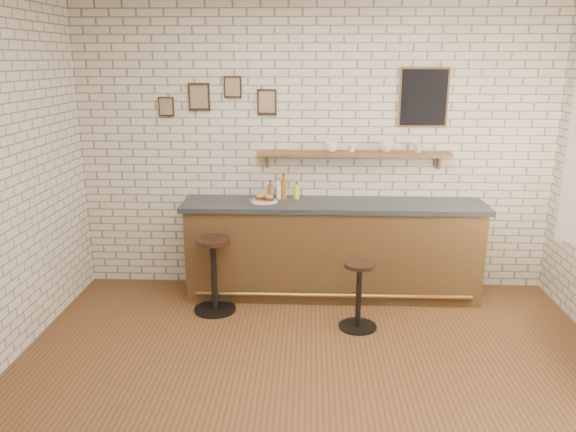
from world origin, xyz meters
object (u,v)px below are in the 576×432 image
Objects in this scene: bitters_bottle_white at (279,190)px; shelf_cup_a at (331,147)px; shelf_cup_d at (418,148)px; ciabatta_sandwich at (265,198)px; condiment_bottle_yellow at (297,192)px; bar_stool_left at (214,272)px; bitters_bottle_amber at (283,189)px; shelf_cup_b at (352,148)px; bar_stool_right at (359,293)px; shelf_cup_c at (386,147)px; bar_counter at (333,249)px; sandwich_plate at (264,201)px; bitters_bottle_brown at (271,191)px.

shelf_cup_a is at bearing 6.28° from bitters_bottle_white.
bitters_bottle_white is at bearing 150.28° from shelf_cup_d.
ciabatta_sandwich is 0.35m from condiment_bottle_yellow.
bitters_bottle_white is at bearing 44.30° from bar_stool_left.
bitters_bottle_amber is 1.95× the size of shelf_cup_a.
shelf_cup_b is (0.75, 0.06, 0.44)m from bitters_bottle_white.
condiment_bottle_yellow is at bearing 113.71° from shelf_cup_b.
shelf_cup_c is at bearing 71.67° from bar_stool_right.
bar_counter is at bearing -13.93° from bitters_bottle_white.
bar_counter is 0.71m from condiment_bottle_yellow.
bar_counter is 22.82× the size of shelf_cup_a.
bitters_bottle_amber is 1.15m from shelf_cup_c.
shelf_cup_a is 0.22m from shelf_cup_b.
bitters_bottle_amber is 1.14m from bar_stool_left.
condiment_bottle_yellow reaches higher than sandwich_plate.
bitters_bottle_brown is 1.08× the size of condiment_bottle_yellow.
shelf_cup_c is at bearing 20.46° from bar_counter.
condiment_bottle_yellow is (0.14, 0.00, -0.03)m from bitters_bottle_amber.
ciabatta_sandwich is at bearing -143.31° from bitters_bottle_amber.
shelf_cup_c is (1.26, 0.20, 0.54)m from sandwich_plate.
bitters_bottle_white is 0.19m from condiment_bottle_yellow.
bitters_bottle_white is at bearing 112.23° from shelf_cup_b.
shelf_cup_a is at bearing 89.63° from shelf_cup_c.
sandwich_plate is 0.89m from shelf_cup_a.
bitters_bottle_brown is at bearing 167.85° from bar_counter.
bar_stool_right is at bearing -56.64° from condiment_bottle_yellow.
bar_stool_right is 6.55× the size of shelf_cup_d.
bar_stool_right is (0.79, -0.91, -0.75)m from bitters_bottle_white.
bar_stool_left is at bearing 110.49° from shelf_cup_c.
shelf_cup_b reaches higher than bar_stool_right.
shelf_cup_b reaches higher than bar_counter.
bar_stool_right is (1.40, -0.32, -0.06)m from bar_stool_left.
condiment_bottle_yellow is at bearing 150.64° from shelf_cup_d.
ciabatta_sandwich is 2.28× the size of shelf_cup_d.
bitters_bottle_amber is 1.97× the size of shelf_cup_c.
shelf_cup_a is at bearing 16.17° from sandwich_plate.
shelf_cup_a is 0.57m from shelf_cup_c.
shelf_cup_a is (1.15, 0.66, 1.15)m from bar_stool_left.
shelf_cup_a reaches higher than shelf_cup_d.
ciabatta_sandwich is at bearing 140.15° from bar_stool_right.
bar_counter is at bearing 155.25° from shelf_cup_b.
shelf_cup_d reaches higher than shelf_cup_b.
shelf_cup_c reaches higher than shelf_cup_b.
shelf_cup_d is at bearing 2.37° from bitters_bottle_white.
bitters_bottle_brown is 1.59m from shelf_cup_d.
sandwich_plate is (-0.72, 0.00, 0.51)m from bar_counter.
bar_counter is 0.83m from bitters_bottle_white.
shelf_cup_d is at bearing 2.23° from bitters_bottle_brown.
sandwich_plate reaches higher than bar_counter.
shelf_cup_b is (0.84, 0.06, 0.45)m from bitters_bottle_brown.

